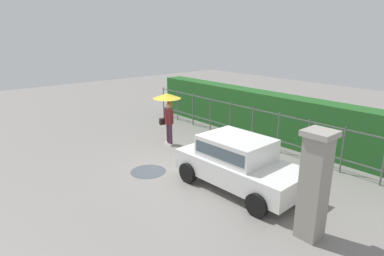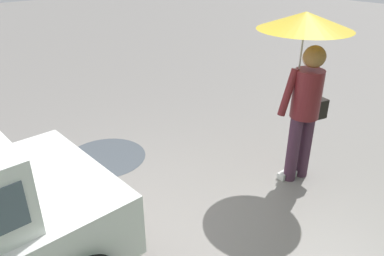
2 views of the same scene
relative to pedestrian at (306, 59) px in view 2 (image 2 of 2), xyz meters
name	(u,v)px [view 2 (image 2 of 2)]	position (x,y,z in m)	size (l,w,h in m)	color
ground_plane	(120,219)	(2.15, -0.69, -1.56)	(40.00, 40.00, 0.00)	gray
pedestrian	(306,59)	(0.00, 0.00, 0.00)	(1.05, 1.05, 2.07)	#47283D
puddle_near	(106,157)	(1.61, -1.99, -1.55)	(1.13, 1.13, 0.00)	#4C545B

